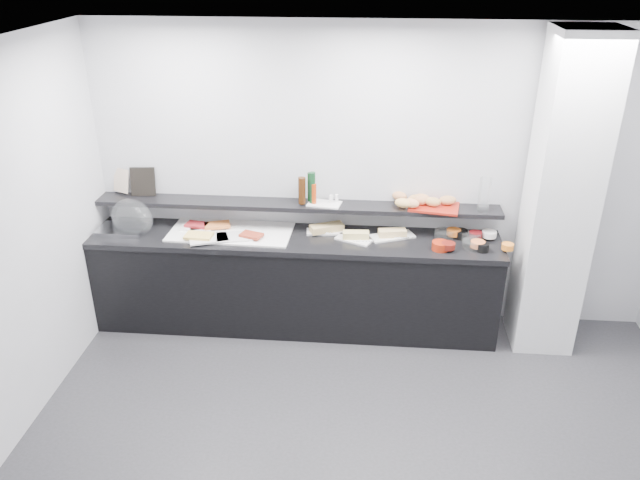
# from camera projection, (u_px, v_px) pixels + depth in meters

# --- Properties ---
(ground) EXTENTS (5.00, 5.00, 0.00)m
(ground) POSITION_uv_depth(u_px,v_px,m) (367.00, 464.00, 4.29)
(ground) COLOR #2D2D30
(ground) RESTS_ON ground
(back_wall) EXTENTS (5.00, 0.02, 2.70)m
(back_wall) POSITION_uv_depth(u_px,v_px,m) (376.00, 179.00, 5.50)
(back_wall) COLOR #B7B9BF
(back_wall) RESTS_ON ground
(ceiling) EXTENTS (5.00, 5.00, 0.00)m
(ceiling) POSITION_uv_depth(u_px,v_px,m) (384.00, 63.00, 3.12)
(ceiling) COLOR white
(ceiling) RESTS_ON back_wall
(column) EXTENTS (0.50, 0.50, 2.70)m
(column) POSITION_uv_depth(u_px,v_px,m) (561.00, 200.00, 5.07)
(column) COLOR silver
(column) RESTS_ON ground
(buffet_cabinet) EXTENTS (3.60, 0.60, 0.85)m
(buffet_cabinet) POSITION_uv_depth(u_px,v_px,m) (295.00, 284.00, 5.69)
(buffet_cabinet) COLOR black
(buffet_cabinet) RESTS_ON ground
(counter_top) EXTENTS (3.62, 0.62, 0.05)m
(counter_top) POSITION_uv_depth(u_px,v_px,m) (294.00, 239.00, 5.49)
(counter_top) COLOR black
(counter_top) RESTS_ON buffet_cabinet
(wall_shelf) EXTENTS (3.60, 0.25, 0.04)m
(wall_shelf) POSITION_uv_depth(u_px,v_px,m) (296.00, 205.00, 5.54)
(wall_shelf) COLOR black
(wall_shelf) RESTS_ON back_wall
(cloche_base) EXTENTS (0.42, 0.29, 0.04)m
(cloche_base) POSITION_uv_depth(u_px,v_px,m) (122.00, 230.00, 5.57)
(cloche_base) COLOR #B0B3B8
(cloche_base) RESTS_ON counter_top
(cloche_dome) EXTENTS (0.50, 0.43, 0.34)m
(cloche_dome) POSITION_uv_depth(u_px,v_px,m) (132.00, 218.00, 5.56)
(cloche_dome) COLOR silver
(cloche_dome) RESTS_ON cloche_base
(linen_runner) EXTENTS (1.10, 0.55, 0.01)m
(linen_runner) POSITION_uv_depth(u_px,v_px,m) (231.00, 232.00, 5.56)
(linen_runner) COLOR white
(linen_runner) RESTS_ON counter_top
(platter_meat_a) EXTENTS (0.29, 0.20, 0.01)m
(platter_meat_a) POSITION_uv_depth(u_px,v_px,m) (197.00, 227.00, 5.63)
(platter_meat_a) COLOR white
(platter_meat_a) RESTS_ON linen_runner
(food_meat_a) EXTENTS (0.22, 0.16, 0.02)m
(food_meat_a) POSITION_uv_depth(u_px,v_px,m) (197.00, 225.00, 5.62)
(food_meat_a) COLOR maroon
(food_meat_a) RESTS_ON platter_meat_a
(platter_salmon) EXTENTS (0.34, 0.28, 0.01)m
(platter_salmon) POSITION_uv_depth(u_px,v_px,m) (206.00, 225.00, 5.65)
(platter_salmon) COLOR white
(platter_salmon) RESTS_ON linen_runner
(food_salmon) EXTENTS (0.26, 0.21, 0.02)m
(food_salmon) POSITION_uv_depth(u_px,v_px,m) (217.00, 225.00, 5.61)
(food_salmon) COLOR orange
(food_salmon) RESTS_ON platter_salmon
(platter_cheese) EXTENTS (0.39, 0.32, 0.01)m
(platter_cheese) POSITION_uv_depth(u_px,v_px,m) (208.00, 238.00, 5.41)
(platter_cheese) COLOR silver
(platter_cheese) RESTS_ON linen_runner
(food_cheese) EXTENTS (0.24, 0.16, 0.02)m
(food_cheese) POSITION_uv_depth(u_px,v_px,m) (199.00, 236.00, 5.41)
(food_cheese) COLOR #F4C95F
(food_cheese) RESTS_ON platter_cheese
(platter_meat_b) EXTENTS (0.35, 0.28, 0.01)m
(platter_meat_b) POSITION_uv_depth(u_px,v_px,m) (234.00, 237.00, 5.43)
(platter_meat_b) COLOR silver
(platter_meat_b) RESTS_ON linen_runner
(food_meat_b) EXTENTS (0.22, 0.18, 0.02)m
(food_meat_b) POSITION_uv_depth(u_px,v_px,m) (251.00, 235.00, 5.42)
(food_meat_b) COLOR maroon
(food_meat_b) RESTS_ON platter_meat_b
(sandwich_plate_left) EXTENTS (0.33, 0.17, 0.01)m
(sandwich_plate_left) POSITION_uv_depth(u_px,v_px,m) (325.00, 232.00, 5.57)
(sandwich_plate_left) COLOR white
(sandwich_plate_left) RESTS_ON counter_top
(sandwich_food_left) EXTENTS (0.32, 0.23, 0.06)m
(sandwich_food_left) POSITION_uv_depth(u_px,v_px,m) (327.00, 228.00, 5.55)
(sandwich_food_left) COLOR tan
(sandwich_food_left) RESTS_ON sandwich_plate_left
(tongs_left) EXTENTS (0.16, 0.02, 0.01)m
(tongs_left) POSITION_uv_depth(u_px,v_px,m) (323.00, 233.00, 5.51)
(tongs_left) COLOR silver
(tongs_left) RESTS_ON sandwich_plate_left
(sandwich_plate_mid) EXTENTS (0.34, 0.25, 0.01)m
(sandwich_plate_mid) POSITION_uv_depth(u_px,v_px,m) (354.00, 240.00, 5.42)
(sandwich_plate_mid) COLOR white
(sandwich_plate_mid) RESTS_ON counter_top
(sandwich_food_mid) EXTENTS (0.23, 0.10, 0.06)m
(sandwich_food_mid) POSITION_uv_depth(u_px,v_px,m) (356.00, 235.00, 5.41)
(sandwich_food_mid) COLOR #D5C070
(sandwich_food_mid) RESTS_ON sandwich_plate_mid
(tongs_mid) EXTENTS (0.16, 0.01, 0.01)m
(tongs_mid) POSITION_uv_depth(u_px,v_px,m) (363.00, 241.00, 5.37)
(tongs_mid) COLOR #B8BABF
(tongs_mid) RESTS_ON sandwich_plate_mid
(sandwich_plate_right) EXTENTS (0.42, 0.30, 0.01)m
(sandwich_plate_right) POSITION_uv_depth(u_px,v_px,m) (392.00, 236.00, 5.48)
(sandwich_plate_right) COLOR white
(sandwich_plate_right) RESTS_ON counter_top
(sandwich_food_right) EXTENTS (0.25, 0.14, 0.06)m
(sandwich_food_right) POSITION_uv_depth(u_px,v_px,m) (392.00, 233.00, 5.45)
(sandwich_food_right) COLOR #DEB874
(sandwich_food_right) RESTS_ON sandwich_plate_right
(tongs_right) EXTENTS (0.16, 0.02, 0.01)m
(tongs_right) POSITION_uv_depth(u_px,v_px,m) (404.00, 238.00, 5.42)
(tongs_right) COLOR #B7BABE
(tongs_right) RESTS_ON sandwich_plate_right
(bowl_glass_fruit) EXTENTS (0.20, 0.20, 0.07)m
(bowl_glass_fruit) POSITION_uv_depth(u_px,v_px,m) (444.00, 234.00, 5.45)
(bowl_glass_fruit) COLOR white
(bowl_glass_fruit) RESTS_ON counter_top
(fill_glass_fruit) EXTENTS (0.13, 0.13, 0.05)m
(fill_glass_fruit) POSITION_uv_depth(u_px,v_px,m) (454.00, 232.00, 5.46)
(fill_glass_fruit) COLOR orange
(fill_glass_fruit) RESTS_ON bowl_glass_fruit
(bowl_black_jam) EXTENTS (0.15, 0.15, 0.07)m
(bowl_black_jam) POSITION_uv_depth(u_px,v_px,m) (461.00, 234.00, 5.46)
(bowl_black_jam) COLOR black
(bowl_black_jam) RESTS_ON counter_top
(fill_black_jam) EXTENTS (0.15, 0.15, 0.05)m
(fill_black_jam) POSITION_uv_depth(u_px,v_px,m) (475.00, 235.00, 5.42)
(fill_black_jam) COLOR #620E12
(fill_black_jam) RESTS_ON bowl_black_jam
(bowl_glass_cream) EXTENTS (0.21, 0.21, 0.07)m
(bowl_glass_cream) POSITION_uv_depth(u_px,v_px,m) (471.00, 237.00, 5.40)
(bowl_glass_cream) COLOR silver
(bowl_glass_cream) RESTS_ON counter_top
(fill_glass_cream) EXTENTS (0.14, 0.14, 0.05)m
(fill_glass_cream) POSITION_uv_depth(u_px,v_px,m) (489.00, 234.00, 5.43)
(fill_glass_cream) COLOR white
(fill_glass_cream) RESTS_ON bowl_glass_cream
(bowl_red_jam) EXTENTS (0.15, 0.15, 0.07)m
(bowl_red_jam) POSITION_uv_depth(u_px,v_px,m) (440.00, 246.00, 5.24)
(bowl_red_jam) COLOR #9A230E
(bowl_red_jam) RESTS_ON counter_top
(fill_red_jam) EXTENTS (0.14, 0.14, 0.05)m
(fill_red_jam) POSITION_uv_depth(u_px,v_px,m) (448.00, 246.00, 5.22)
(fill_red_jam) COLOR #5C130D
(fill_red_jam) RESTS_ON bowl_red_jam
(bowl_glass_salmon) EXTENTS (0.17, 0.17, 0.07)m
(bowl_glass_salmon) POSITION_uv_depth(u_px,v_px,m) (472.00, 244.00, 5.27)
(bowl_glass_salmon) COLOR white
(bowl_glass_salmon) RESTS_ON counter_top
(fill_glass_salmon) EXTENTS (0.13, 0.13, 0.05)m
(fill_glass_salmon) POSITION_uv_depth(u_px,v_px,m) (478.00, 244.00, 5.25)
(fill_glass_salmon) COLOR orange
(fill_glass_salmon) RESTS_ON bowl_glass_salmon
(bowl_black_fruit) EXTENTS (0.11, 0.11, 0.07)m
(bowl_black_fruit) POSITION_uv_depth(u_px,v_px,m) (483.00, 247.00, 5.22)
(bowl_black_fruit) COLOR black
(bowl_black_fruit) RESTS_ON counter_top
(fill_black_fruit) EXTENTS (0.11, 0.11, 0.05)m
(fill_black_fruit) POSITION_uv_depth(u_px,v_px,m) (508.00, 247.00, 5.20)
(fill_black_fruit) COLOR orange
(fill_black_fruit) RESTS_ON bowl_black_fruit
(framed_print) EXTENTS (0.23, 0.09, 0.26)m
(framed_print) POSITION_uv_depth(u_px,v_px,m) (143.00, 182.00, 5.65)
(framed_print) COLOR black
(framed_print) RESTS_ON wall_shelf
(print_art) EXTENTS (0.18, 0.12, 0.22)m
(print_art) POSITION_uv_depth(u_px,v_px,m) (121.00, 180.00, 5.68)
(print_art) COLOR #CEAB94
(print_art) RESTS_ON framed_print
(condiment_tray) EXTENTS (0.31, 0.22, 0.01)m
(condiment_tray) POSITION_uv_depth(u_px,v_px,m) (324.00, 204.00, 5.50)
(condiment_tray) COLOR white
(condiment_tray) RESTS_ON wall_shelf
(bottle_green_a) EXTENTS (0.07, 0.07, 0.26)m
(bottle_green_a) POSITION_uv_depth(u_px,v_px,m) (310.00, 187.00, 5.50)
(bottle_green_a) COLOR #0E3313
(bottle_green_a) RESTS_ON condiment_tray
(bottle_brown) EXTENTS (0.08, 0.08, 0.24)m
(bottle_brown) POSITION_uv_depth(u_px,v_px,m) (302.00, 191.00, 5.45)
(bottle_brown) COLOR #371C0A
(bottle_brown) RESTS_ON condiment_tray
(bottle_green_b) EXTENTS (0.06, 0.06, 0.28)m
(bottle_green_b) POSITION_uv_depth(u_px,v_px,m) (312.00, 188.00, 5.45)
(bottle_green_b) COLOR #0F371A
(bottle_green_b) RESTS_ON condiment_tray
(bottle_hot) EXTENTS (0.05, 0.05, 0.18)m
(bottle_hot) POSITION_uv_depth(u_px,v_px,m) (314.00, 194.00, 5.46)
(bottle_hot) COLOR #AE350C
(bottle_hot) RESTS_ON condiment_tray
(shaker_salt) EXTENTS (0.05, 0.05, 0.07)m
(shaker_salt) POSITION_uv_depth(u_px,v_px,m) (331.00, 199.00, 5.49)
(shaker_salt) COLOR silver
(shaker_salt) RESTS_ON condiment_tray
(shaker_pepper) EXTENTS (0.03, 0.03, 0.07)m
(shaker_pepper) POSITION_uv_depth(u_px,v_px,m) (337.00, 198.00, 5.51)
(shaker_pepper) COLOR white
(shaker_pepper) RESTS_ON condiment_tray
(bread_tray) EXTENTS (0.46, 0.36, 0.02)m
(bread_tray) POSITION_uv_depth(u_px,v_px,m) (434.00, 207.00, 5.43)
(bread_tray) COLOR #9C1D10
(bread_tray) RESTS_ON wall_shelf
(bread_roll_nw) EXTENTS (0.16, 0.13, 0.08)m
(bread_roll_nw) POSITION_uv_depth(u_px,v_px,m) (400.00, 196.00, 5.52)
(bread_roll_nw) COLOR #BF7A49
(bread_roll_nw) RESTS_ON bread_tray
(bread_roll_n) EXTENTS (0.17, 0.14, 0.08)m
(bread_roll_n) POSITION_uv_depth(u_px,v_px,m) (422.00, 198.00, 5.47)
(bread_roll_n) COLOR #C47C4A
(bread_roll_n) RESTS_ON bread_tray
(bread_roll_ne) EXTENTS (0.16, 0.11, 0.08)m
(bread_roll_ne) POSITION_uv_depth(u_px,v_px,m) (448.00, 200.00, 5.43)
(bread_roll_ne) COLOR #B67945
(bread_roll_ne) RESTS_ON bread_tray
(bread_roll_sw) EXTENTS (0.18, 0.14, 0.08)m
(bread_roll_sw) POSITION_uv_depth(u_px,v_px,m) (403.00, 203.00, 5.37)
(bread_roll_sw) COLOR tan
(bread_roll_sw) RESTS_ON bread_tray
(bread_roll_s) EXTENTS (0.17, 0.14, 0.08)m
(bread_roll_s) POSITION_uv_depth(u_px,v_px,m) (411.00, 203.00, 5.37)
(bread_roll_s) COLOR #D88B52
(bread_roll_s) RESTS_ON bread_tray
(bread_roll_se) EXTENTS (0.15, 0.12, 0.08)m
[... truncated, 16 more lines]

